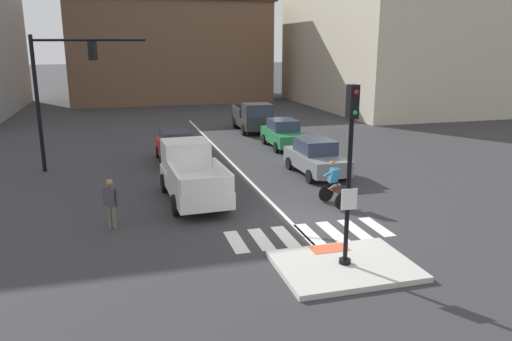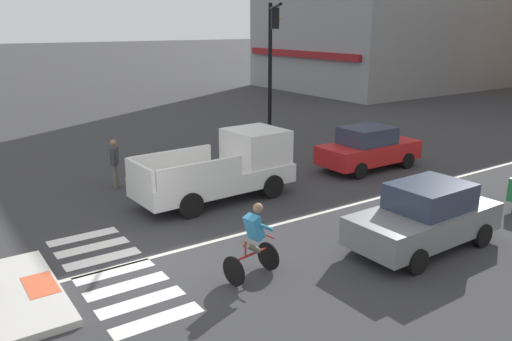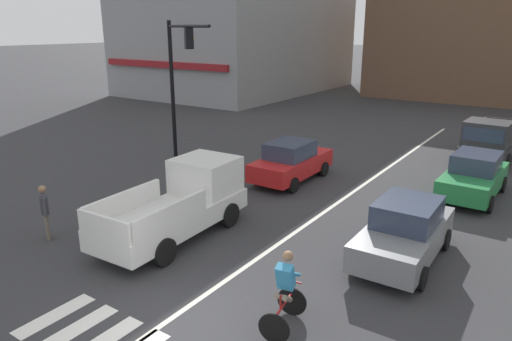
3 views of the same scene
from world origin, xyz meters
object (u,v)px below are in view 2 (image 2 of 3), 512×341
object	(u,v)px
traffic_light_mast	(272,52)
car_red_westbound_far	(368,148)
pickup_truck_white_westbound_near	(227,168)
cyclist	(254,240)
car_grey_eastbound_mid	(425,217)
pedestrian_at_curb_left	(115,160)

from	to	relation	value
traffic_light_mast	car_red_westbound_far	distance (m)	6.30
traffic_light_mast	pickup_truck_white_westbound_near	distance (m)	8.12
pickup_truck_white_westbound_near	cyclist	size ratio (longest dim) A/B	3.08
traffic_light_mast	car_red_westbound_far	world-z (taller)	traffic_light_mast
pickup_truck_white_westbound_near	cyclist	distance (m)	5.49
car_grey_eastbound_mid	cyclist	distance (m)	4.51
cyclist	pedestrian_at_curb_left	xyz separation A→B (m)	(-7.96, -0.30, 0.11)
cyclist	pedestrian_at_curb_left	size ratio (longest dim) A/B	1.01
car_grey_eastbound_mid	cyclist	bearing A→B (deg)	-103.96
car_grey_eastbound_mid	pedestrian_at_curb_left	bearing A→B (deg)	-152.69
cyclist	pedestrian_at_curb_left	distance (m)	7.97
traffic_light_mast	car_grey_eastbound_mid	distance (m)	12.16
pickup_truck_white_westbound_near	cyclist	bearing A→B (deg)	-25.18
car_red_westbound_far	pedestrian_at_curb_left	world-z (taller)	pedestrian_at_curb_left
car_grey_eastbound_mid	car_red_westbound_far	bearing A→B (deg)	144.89
cyclist	traffic_light_mast	bearing A→B (deg)	142.48
pickup_truck_white_westbound_near	pedestrian_at_curb_left	xyz separation A→B (m)	(-2.99, -2.63, 0.00)
traffic_light_mast	car_red_westbound_far	xyz separation A→B (m)	(5.25, 0.79, -3.39)
car_grey_eastbound_mid	pickup_truck_white_westbound_near	bearing A→B (deg)	-161.39
car_red_westbound_far	traffic_light_mast	bearing A→B (deg)	-171.39
traffic_light_mast	cyclist	world-z (taller)	traffic_light_mast
pedestrian_at_curb_left	car_grey_eastbound_mid	bearing A→B (deg)	27.31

